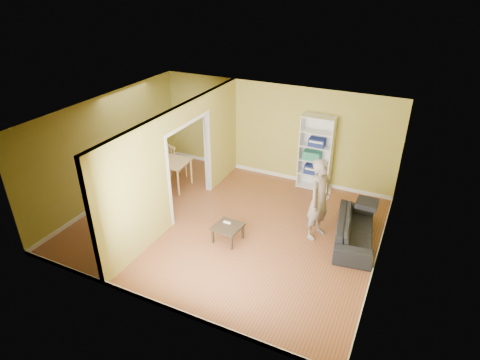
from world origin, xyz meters
name	(u,v)px	position (x,y,z in m)	size (l,w,h in m)	color
room_shell	(228,174)	(0.00, 0.00, 1.30)	(6.50, 6.50, 6.50)	brown
partition	(180,163)	(-1.20, 0.00, 1.30)	(0.22, 5.50, 2.60)	#AA9A3B
wall_speaker	(331,119)	(1.50, 2.69, 1.90)	(0.10, 0.10, 0.10)	black
sofa	(356,226)	(2.70, 0.61, 0.37)	(0.83, 1.95, 0.74)	black
person	(320,193)	(1.91, 0.46, 1.06)	(0.60, 0.77, 2.13)	slate
bookshelf	(316,152)	(1.23, 2.61, 0.99)	(0.83, 0.36, 1.98)	white
paper_box_navy_a	(314,169)	(1.21, 2.56, 0.53)	(0.45, 0.29, 0.23)	#131450
paper_box_teal	(312,155)	(1.14, 2.56, 0.92)	(0.44, 0.28, 0.22)	teal
paper_box_navy_b	(317,142)	(1.24, 2.56, 1.29)	(0.40, 0.26, 0.20)	navy
coffee_table	(228,228)	(0.26, -0.54, 0.32)	(0.56, 0.56, 0.37)	#352C20
game_controller	(227,222)	(0.20, -0.44, 0.39)	(0.16, 0.04, 0.03)	white
dining_table	(166,163)	(-2.33, 0.98, 0.67)	(1.19, 0.80, 0.75)	#D8B17E
chair_left	(144,163)	(-3.05, 0.96, 0.51)	(0.47, 0.47, 1.03)	#D4AF83
chair_near	(152,181)	(-2.31, 0.34, 0.44)	(0.40, 0.40, 0.88)	tan
chair_far	(178,161)	(-2.33, 1.52, 0.50)	(0.46, 0.46, 1.00)	#CDB485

